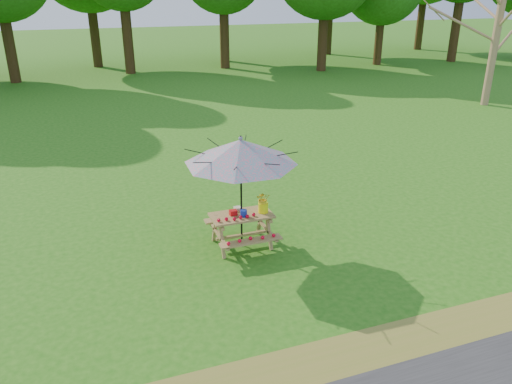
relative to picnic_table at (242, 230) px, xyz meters
name	(u,v)px	position (x,y,z in m)	size (l,w,h in m)	color
ground	(404,240)	(3.16, -0.93, -0.33)	(120.00, 120.00, 0.00)	#216212
picnic_table	(242,230)	(0.00, 0.00, 0.00)	(1.20, 1.32, 0.67)	olive
patio_umbrella	(241,152)	(0.00, 0.00, 1.62)	(2.82, 2.82, 2.25)	black
produce_bins	(239,212)	(-0.05, 0.03, 0.40)	(0.30, 0.43, 0.13)	red
tomatoes_row	(237,218)	(-0.15, -0.18, 0.38)	(0.77, 0.13, 0.07)	red
flower_bucket	(263,201)	(0.43, -0.04, 0.57)	(0.32, 0.30, 0.43)	#FFFD0D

